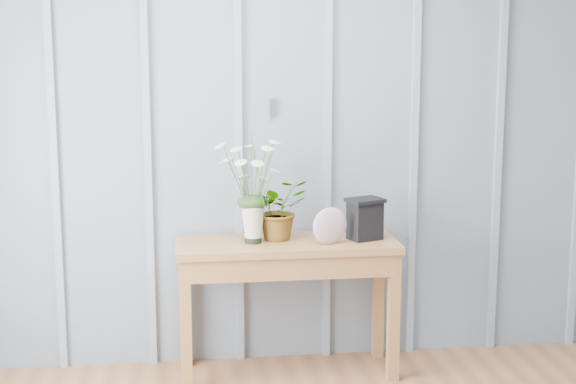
{
  "coord_description": "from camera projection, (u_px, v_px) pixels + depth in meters",
  "views": [
    {
      "loc": [
        -0.6,
        -2.6,
        1.88
      ],
      "look_at": [
        -0.01,
        1.94,
        1.03
      ],
      "focal_mm": 55.0,
      "sensor_mm": 36.0,
      "label": 1
    }
  ],
  "objects": [
    {
      "name": "room_shell",
      "position": [
        325.0,
        2.0,
        3.49
      ],
      "size": [
        4.0,
        4.5,
        2.5
      ],
      "color": "gray",
      "rests_on": "ground"
    },
    {
      "name": "sideboard",
      "position": [
        287.0,
        262.0,
        4.78
      ],
      "size": [
        1.2,
        0.45,
        0.75
      ],
      "color": "olive",
      "rests_on": "ground"
    },
    {
      "name": "daisy_vase",
      "position": [
        253.0,
        177.0,
        4.66
      ],
      "size": [
        0.4,
        0.31,
        0.57
      ],
      "color": "black",
      "rests_on": "sideboard"
    },
    {
      "name": "spider_plant",
      "position": [
        279.0,
        209.0,
        4.78
      ],
      "size": [
        0.36,
        0.34,
        0.33
      ],
      "primitive_type": "imported",
      "rotation": [
        0.0,
        0.0,
        0.29
      ],
      "color": "#1A3D15",
      "rests_on": "sideboard"
    },
    {
      "name": "felt_disc_vessel",
      "position": [
        330.0,
        226.0,
        4.68
      ],
      "size": [
        0.21,
        0.11,
        0.2
      ],
      "primitive_type": "ellipsoid",
      "rotation": [
        0.0,
        0.0,
        0.29
      ],
      "color": "#965C77",
      "rests_on": "sideboard"
    },
    {
      "name": "carved_box",
      "position": [
        365.0,
        218.0,
        4.79
      ],
      "size": [
        0.23,
        0.2,
        0.23
      ],
      "color": "black",
      "rests_on": "sideboard"
    }
  ]
}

